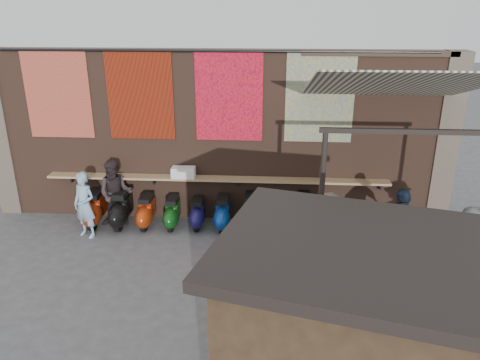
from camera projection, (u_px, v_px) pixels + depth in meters
The scene contains 32 objects.
ground at pixel (204, 273), 9.14m from camera, with size 70.00×70.00×0.00m, color #474749.
brick_wall at pixel (217, 137), 10.94m from camera, with size 10.00×0.40×4.00m, color brown.
pier_left at pixel (3, 133), 11.25m from camera, with size 0.50×0.50×4.00m, color #4C4238.
pier_right at pixel (444, 141), 10.63m from camera, with size 0.50×0.50×4.00m, color #4C4238.
eating_counter at pixel (216, 179), 10.92m from camera, with size 8.00×0.32×0.05m, color #9E7A51.
shelf_box at pixel (183, 172), 10.88m from camera, with size 0.55×0.28×0.25m, color white.
tapestry_redgold at pixel (58, 94), 10.60m from camera, with size 1.50×0.02×2.00m, color maroon.
tapestry_sun at pixel (140, 96), 10.48m from camera, with size 1.50×0.02×2.00m, color red.
tapestry_orange at pixel (229, 97), 10.36m from camera, with size 1.50×0.02×2.00m, color red.
tapestry_multi at pixel (320, 98), 10.24m from camera, with size 1.50×0.02×2.00m, color #2A549B.
hang_rail at pixel (215, 51), 10.02m from camera, with size 0.06×0.06×9.50m, color black.
scooter_stool_0 at pixel (95, 209), 10.99m from camera, with size 0.39×0.87×0.82m, color #982A0D, non-canonical shape.
scooter_stool_1 at pixel (121, 209), 10.95m from camera, with size 0.40×0.90×0.85m, color black, non-canonical shape.
scooter_stool_2 at pixel (146, 212), 10.93m from camera, with size 0.36×0.79×0.75m, color #9F2E0C, non-canonical shape.
scooter_stool_3 at pixel (172, 213), 10.91m from camera, with size 0.34×0.75×0.71m, color #0D4412, non-canonical shape.
scooter_stool_4 at pixel (198, 213), 10.91m from camera, with size 0.32×0.72×0.68m, color #1A1654, non-canonical shape.
scooter_stool_5 at pixel (223, 213), 10.83m from camera, with size 0.36×0.80×0.76m, color navy, non-canonical shape.
scooter_stool_6 at pixel (251, 212), 10.83m from camera, with size 0.38×0.85×0.81m, color #0D5C26, non-canonical shape.
scooter_stool_7 at pixel (277, 215), 10.78m from camera, with size 0.35×0.77×0.73m, color #186149, non-canonical shape.
scooter_stool_8 at pixel (304, 213), 10.76m from camera, with size 0.40×0.88×0.84m, color black, non-canonical shape.
diner_left at pixel (85, 205), 10.35m from camera, with size 0.55×0.36×1.52m, color #87AAC5.
diner_right at pixel (116, 193), 10.83m from camera, with size 0.79×0.61×1.62m, color #2D2325.
shopper_navy at pixel (400, 229), 9.06m from camera, with size 0.99×0.41×1.69m, color #152031.
shopper_grey at pixel (469, 250), 8.32m from camera, with size 1.07×0.62×1.66m, color #595A5F.
shopper_tan at pixel (329, 228), 9.29m from camera, with size 0.74×0.48×1.52m, color #7B614E.
stall_roof at pixel (370, 252), 4.36m from camera, with size 2.82×2.17×0.12m, color black.
stall_sign at pixel (369, 273), 5.52m from camera, with size 1.20×0.04×0.50m, color gold.
stall_shelf at pixel (361, 340), 5.87m from camera, with size 2.09×0.10×0.06m, color #473321.
awning_canvas at pixel (396, 85), 8.50m from camera, with size 3.20×3.40×0.03m, color beige.
awning_ledger at pixel (380, 53), 9.84m from camera, with size 3.30×0.08×0.12m, color #33261C.
awning_header at pixel (417, 132), 7.27m from camera, with size 3.00×0.08×0.08m, color black.
awning_post_left at pixel (320, 218), 7.90m from camera, with size 0.09×0.09×3.10m, color black.
Camera 1 is at (1.21, -7.82, 4.98)m, focal length 35.00 mm.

